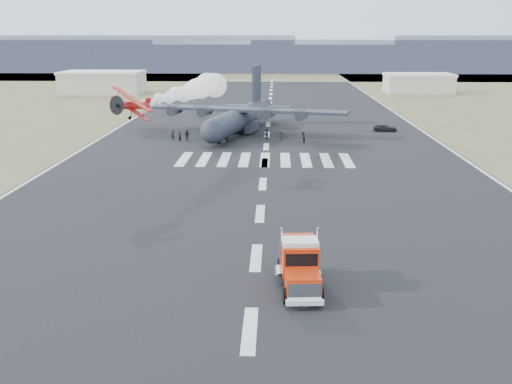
# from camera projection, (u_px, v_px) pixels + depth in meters

# --- Properties ---
(ground) EXTENTS (500.00, 500.00, 0.00)m
(ground) POSITION_uv_depth(u_px,v_px,m) (250.00, 330.00, 35.72)
(ground) COLOR black
(ground) RESTS_ON ground
(scrub_far) EXTENTS (500.00, 80.00, 0.00)m
(scrub_far) POSITION_uv_depth(u_px,v_px,m) (273.00, 74.00, 257.13)
(scrub_far) COLOR brown
(scrub_far) RESTS_ON ground
(runway_markings) EXTENTS (60.00, 260.00, 0.01)m
(runway_markings) POSITION_uv_depth(u_px,v_px,m) (266.00, 147.00, 93.48)
(runway_markings) COLOR silver
(runway_markings) RESTS_ON ground
(ridge_seg_b) EXTENTS (150.00, 50.00, 15.00)m
(ridge_seg_b) POSITION_uv_depth(u_px,v_px,m) (16.00, 55.00, 288.28)
(ridge_seg_b) COLOR gray
(ridge_seg_b) RESTS_ON ground
(ridge_seg_c) EXTENTS (150.00, 50.00, 17.00)m
(ridge_seg_c) POSITION_uv_depth(u_px,v_px,m) (144.00, 53.00, 285.87)
(ridge_seg_c) COLOR gray
(ridge_seg_c) RESTS_ON ground
(ridge_seg_d) EXTENTS (150.00, 50.00, 13.00)m
(ridge_seg_d) POSITION_uv_depth(u_px,v_px,m) (273.00, 57.00, 284.26)
(ridge_seg_d) COLOR gray
(ridge_seg_d) RESTS_ON ground
(ridge_seg_e) EXTENTS (150.00, 50.00, 15.00)m
(ridge_seg_e) POSITION_uv_depth(u_px,v_px,m) (404.00, 55.00, 281.85)
(ridge_seg_e) COLOR gray
(ridge_seg_e) RESTS_ON ground
(hangar_left) EXTENTS (24.50, 14.50, 6.70)m
(hangar_left) POSITION_uv_depth(u_px,v_px,m) (103.00, 82.00, 176.10)
(hangar_left) COLOR #B1AE9D
(hangar_left) RESTS_ON ground
(hangar_right) EXTENTS (20.50, 12.50, 5.90)m
(hangar_right) POSITION_uv_depth(u_px,v_px,m) (418.00, 83.00, 177.79)
(hangar_right) COLOR #B1AE9D
(hangar_right) RESTS_ON ground
(semi_truck) EXTENTS (3.18, 8.33, 3.70)m
(semi_truck) POSITION_uv_depth(u_px,v_px,m) (300.00, 264.00, 41.37)
(semi_truck) COLOR black
(semi_truck) RESTS_ON ground
(aerobatic_biplane) EXTENTS (5.66, 5.72, 3.86)m
(aerobatic_biplane) POSITION_uv_depth(u_px,v_px,m) (132.00, 105.00, 66.11)
(aerobatic_biplane) COLOR red
(smoke_trail) EXTENTS (8.34, 25.26, 3.86)m
(smoke_trail) POSITION_uv_depth(u_px,v_px,m) (202.00, 87.00, 86.04)
(smoke_trail) COLOR white
(transport_aircraft) EXTENTS (40.42, 33.05, 11.77)m
(transport_aircraft) POSITION_uv_depth(u_px,v_px,m) (240.00, 116.00, 106.28)
(transport_aircraft) COLOR #1F252F
(transport_aircraft) RESTS_ON ground
(support_vehicle) EXTENTS (4.64, 2.46, 1.24)m
(support_vehicle) POSITION_uv_depth(u_px,v_px,m) (385.00, 128.00, 108.13)
(support_vehicle) COLOR black
(support_vehicle) RESTS_ON ground
(crew_a) EXTENTS (0.83, 0.77, 1.85)m
(crew_a) POSITION_uv_depth(u_px,v_px,m) (173.00, 135.00, 99.09)
(crew_a) COLOR black
(crew_a) RESTS_ON ground
(crew_b) EXTENTS (0.90, 1.03, 1.80)m
(crew_b) POSITION_uv_depth(u_px,v_px,m) (228.00, 137.00, 96.74)
(crew_b) COLOR black
(crew_b) RESTS_ON ground
(crew_c) EXTENTS (0.73, 1.22, 1.77)m
(crew_c) POSITION_uv_depth(u_px,v_px,m) (280.00, 137.00, 97.56)
(crew_c) COLOR black
(crew_c) RESTS_ON ground
(crew_d) EXTENTS (1.12, 0.62, 1.86)m
(crew_d) POSITION_uv_depth(u_px,v_px,m) (187.00, 135.00, 98.47)
(crew_d) COLOR black
(crew_d) RESTS_ON ground
(crew_e) EXTENTS (0.88, 0.65, 1.61)m
(crew_e) POSITION_uv_depth(u_px,v_px,m) (223.00, 134.00, 100.26)
(crew_e) COLOR black
(crew_e) RESTS_ON ground
(crew_f) EXTENTS (0.76, 1.75, 1.82)m
(crew_f) POSITION_uv_depth(u_px,v_px,m) (267.00, 134.00, 99.86)
(crew_f) COLOR black
(crew_f) RESTS_ON ground
(crew_g) EXTENTS (0.82, 0.87, 1.86)m
(crew_g) POSITION_uv_depth(u_px,v_px,m) (180.00, 137.00, 97.08)
(crew_g) COLOR black
(crew_g) RESTS_ON ground
(crew_h) EXTENTS (0.86, 1.03, 1.82)m
(crew_h) POSITION_uv_depth(u_px,v_px,m) (303.00, 137.00, 96.66)
(crew_h) COLOR black
(crew_h) RESTS_ON ground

